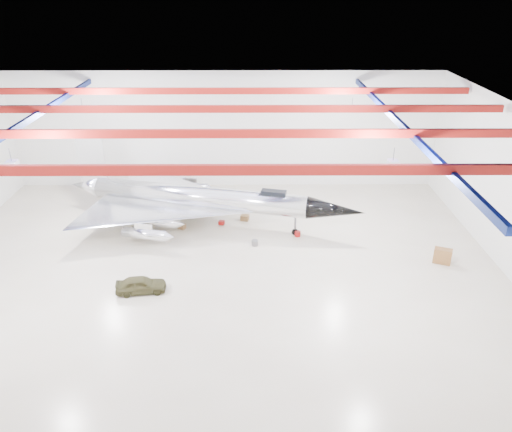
{
  "coord_description": "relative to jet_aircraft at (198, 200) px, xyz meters",
  "views": [
    {
      "loc": [
        2.65,
        -30.82,
        18.44
      ],
      "look_at": [
        2.84,
        2.0,
        2.77
      ],
      "focal_mm": 35.0,
      "sensor_mm": 36.0,
      "label": 1
    }
  ],
  "objects": [
    {
      "name": "oil_barrel",
      "position": [
        -1.38,
        -0.77,
        -2.02
      ],
      "size": [
        0.71,
        0.65,
        0.4
      ],
      "primitive_type": "cube",
      "rotation": [
        0.0,
        0.0,
        -0.43
      ],
      "color": "olive",
      "rests_on": "floor"
    },
    {
      "name": "desk",
      "position": [
        17.95,
        -6.33,
        -1.66
      ],
      "size": [
        1.36,
        1.04,
        1.12
      ],
      "primitive_type": "cube",
      "rotation": [
        0.0,
        0.0,
        -0.4
      ],
      "color": "brown",
      "rests_on": "floor"
    },
    {
      "name": "jeep",
      "position": [
        -2.83,
        -9.88,
        -1.67
      ],
      "size": [
        3.37,
        1.71,
        1.1
      ],
      "primitive_type": "imported",
      "rotation": [
        0.0,
        0.0,
        1.7
      ],
      "color": "#3E3B1F",
      "rests_on": "floor"
    },
    {
      "name": "toolbox_red",
      "position": [
        1.82,
        -0.04,
        -2.06
      ],
      "size": [
        0.54,
        0.48,
        0.32
      ],
      "primitive_type": "cube",
      "rotation": [
        0.0,
        0.0,
        -0.29
      ],
      "color": "maroon",
      "rests_on": "floor"
    },
    {
      "name": "crate_ply",
      "position": [
        -4.32,
        -0.49,
        -2.05
      ],
      "size": [
        0.6,
        0.54,
        0.34
      ],
      "primitive_type": "cube",
      "rotation": [
        0.0,
        0.0,
        0.39
      ],
      "color": "olive",
      "rests_on": "floor"
    },
    {
      "name": "tool_chest",
      "position": [
        7.96,
        -2.16,
        -2.01
      ],
      "size": [
        0.55,
        0.55,
        0.42
      ],
      "primitive_type": "cylinder",
      "rotation": [
        0.0,
        0.0,
        -0.21
      ],
      "color": "maroon",
      "rests_on": "floor"
    },
    {
      "name": "floor",
      "position": [
        1.81,
        -6.25,
        -2.22
      ],
      "size": [
        40.0,
        40.0,
        0.0
      ],
      "primitive_type": "plane",
      "color": "#B8AA92",
      "rests_on": "ground"
    },
    {
      "name": "wall_right",
      "position": [
        21.81,
        -6.25,
        3.28
      ],
      "size": [
        0.0,
        30.0,
        30.0
      ],
      "primitive_type": "plane",
      "rotation": [
        1.57,
        0.0,
        -1.57
      ],
      "color": "silver",
      "rests_on": "floor"
    },
    {
      "name": "parts_bin",
      "position": [
        3.74,
        0.73,
        -1.98
      ],
      "size": [
        0.78,
        0.69,
        0.46
      ],
      "primitive_type": "cube",
      "rotation": [
        0.0,
        0.0,
        -0.28
      ],
      "color": "olive",
      "rests_on": "floor"
    },
    {
      "name": "ceiling",
      "position": [
        1.81,
        -6.25,
        8.78
      ],
      "size": [
        40.0,
        40.0,
        0.0
      ],
      "primitive_type": "plane",
      "rotation": [
        3.14,
        0.0,
        0.0
      ],
      "color": "#0A0F38",
      "rests_on": "wall_back"
    },
    {
      "name": "ceiling_structure",
      "position": [
        1.81,
        -6.25,
        8.11
      ],
      "size": [
        39.5,
        29.5,
        1.08
      ],
      "color": "maroon",
      "rests_on": "ceiling"
    },
    {
      "name": "engine_drum",
      "position": [
        4.56,
        -3.66,
        -2.0
      ],
      "size": [
        0.59,
        0.59,
        0.43
      ],
      "primitive_type": "cylinder",
      "rotation": [
        0.0,
        0.0,
        0.26
      ],
      "color": "#59595B",
      "rests_on": "floor"
    },
    {
      "name": "spares_box",
      "position": [
        6.39,
        3.56,
        -2.04
      ],
      "size": [
        0.5,
        0.5,
        0.34
      ],
      "primitive_type": "cylinder",
      "rotation": [
        0.0,
        0.0,
        -0.4
      ],
      "color": "#59595B",
      "rests_on": "floor"
    },
    {
      "name": "jet_aircraft",
      "position": [
        0.0,
        0.0,
        0.0
      ],
      "size": [
        24.43,
        17.11,
        6.76
      ],
      "rotation": [
        0.0,
        0.0,
        -0.24
      ],
      "color": "silver",
      "rests_on": "floor"
    },
    {
      "name": "wall_back",
      "position": [
        1.81,
        8.75,
        3.28
      ],
      "size": [
        40.0,
        0.0,
        40.0
      ],
      "primitive_type": "plane",
      "rotation": [
        1.57,
        0.0,
        0.0
      ],
      "color": "silver",
      "rests_on": "floor"
    },
    {
      "name": "crate_small",
      "position": [
        -3.26,
        2.57,
        -2.07
      ],
      "size": [
        0.42,
        0.34,
        0.29
      ],
      "primitive_type": "cube",
      "rotation": [
        0.0,
        0.0,
        -0.01
      ],
      "color": "#59595B",
      "rests_on": "floor"
    }
  ]
}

